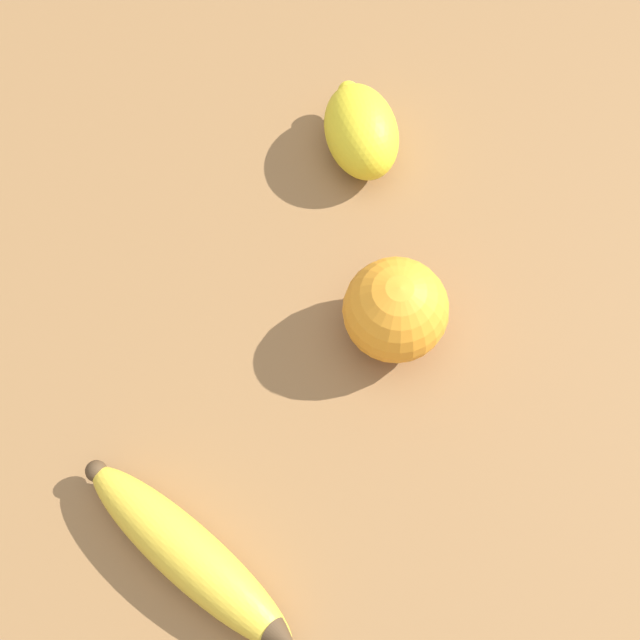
{
  "coord_description": "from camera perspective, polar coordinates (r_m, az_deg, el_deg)",
  "views": [
    {
      "loc": [
        0.06,
        0.18,
        0.56
      ],
      "look_at": [
        0.11,
        -0.04,
        0.03
      ],
      "focal_mm": 50.0,
      "sensor_mm": 36.0,
      "label": 1
    }
  ],
  "objects": [
    {
      "name": "ground_plane",
      "position": [
        0.59,
        10.06,
        -6.81
      ],
      "size": [
        3.0,
        3.0,
        0.0
      ],
      "primitive_type": "plane",
      "color": "olive"
    },
    {
      "name": "banana",
      "position": [
        0.55,
        -8.24,
        -14.79
      ],
      "size": [
        0.16,
        0.1,
        0.04
      ],
      "rotation": [
        0.0,
        0.0,
        2.68
      ],
      "color": "gold",
      "rests_on": "ground_plane"
    },
    {
      "name": "lemon",
      "position": [
        0.65,
        2.64,
        11.99
      ],
      "size": [
        0.08,
        0.09,
        0.05
      ],
      "rotation": [
        0.0,
        0.0,
        5.2
      ],
      "color": "yellow",
      "rests_on": "ground_plane"
    },
    {
      "name": "orange",
      "position": [
        0.57,
        4.86,
        0.64
      ],
      "size": [
        0.07,
        0.07,
        0.07
      ],
      "color": "orange",
      "rests_on": "ground_plane"
    }
  ]
}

